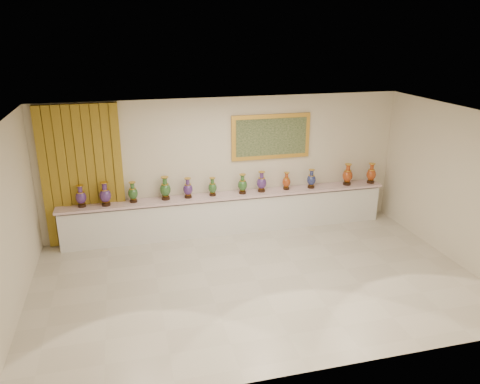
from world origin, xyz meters
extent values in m
plane|color=beige|center=(0.00, 0.00, 0.00)|extent=(8.00, 8.00, 0.00)
plane|color=beige|center=(0.00, 2.50, 1.50)|extent=(8.00, 0.00, 8.00)
plane|color=beige|center=(-4.00, 0.00, 1.50)|extent=(0.00, 5.00, 5.00)
plane|color=beige|center=(4.00, 0.00, 1.50)|extent=(0.00, 5.00, 5.00)
plane|color=white|center=(0.00, 0.00, 3.00)|extent=(8.00, 8.00, 0.00)
cube|color=#A38723|center=(-3.03, 2.44, 1.50)|extent=(1.64, 0.14, 2.95)
cube|color=gold|center=(1.02, 2.46, 2.10)|extent=(1.80, 0.06, 1.00)
cube|color=black|center=(1.02, 2.42, 2.10)|extent=(1.62, 0.02, 0.82)
cube|color=white|center=(0.00, 2.27, 0.41)|extent=(7.20, 0.42, 0.81)
cube|color=beige|center=(0.00, 2.25, 0.88)|extent=(7.28, 0.48, 0.05)
cylinder|color=black|center=(-3.10, 2.27, 0.92)|extent=(0.16, 0.16, 0.05)
cone|color=gold|center=(-3.10, 2.27, 0.97)|extent=(0.14, 0.14, 0.03)
ellipsoid|color=#221150|center=(-3.10, 2.27, 1.10)|extent=(0.23, 0.23, 0.27)
cylinder|color=gold|center=(-3.10, 2.27, 1.22)|extent=(0.15, 0.15, 0.01)
cylinder|color=#221150|center=(-3.10, 2.27, 1.27)|extent=(0.09, 0.09, 0.10)
cone|color=#221150|center=(-3.10, 2.27, 1.34)|extent=(0.15, 0.15, 0.04)
cylinder|color=gold|center=(-3.10, 2.27, 1.36)|extent=(0.15, 0.15, 0.01)
cylinder|color=black|center=(-2.62, 2.22, 0.93)|extent=(0.18, 0.18, 0.05)
cone|color=gold|center=(-2.62, 2.22, 0.98)|extent=(0.16, 0.16, 0.03)
ellipsoid|color=#221150|center=(-2.62, 2.22, 1.12)|extent=(0.25, 0.25, 0.29)
cylinder|color=gold|center=(-2.62, 2.22, 1.24)|extent=(0.16, 0.16, 0.01)
cylinder|color=#221150|center=(-2.62, 2.22, 1.31)|extent=(0.09, 0.09, 0.11)
cone|color=#221150|center=(-2.62, 2.22, 1.38)|extent=(0.16, 0.16, 0.04)
cylinder|color=gold|center=(-2.62, 2.22, 1.40)|extent=(0.16, 0.16, 0.01)
cylinder|color=black|center=(-2.06, 2.28, 0.92)|extent=(0.16, 0.16, 0.04)
cone|color=gold|center=(-2.06, 2.28, 0.97)|extent=(0.14, 0.14, 0.03)
ellipsoid|color=black|center=(-2.06, 2.28, 1.09)|extent=(0.26, 0.26, 0.26)
cylinder|color=gold|center=(-2.06, 2.28, 1.20)|extent=(0.14, 0.14, 0.01)
cylinder|color=black|center=(-2.06, 2.28, 1.26)|extent=(0.08, 0.08, 0.09)
cone|color=black|center=(-2.06, 2.28, 1.32)|extent=(0.14, 0.14, 0.03)
cylinder|color=gold|center=(-2.06, 2.28, 1.34)|extent=(0.14, 0.14, 0.01)
cylinder|color=black|center=(-1.38, 2.28, 0.93)|extent=(0.18, 0.18, 0.05)
cone|color=gold|center=(-1.38, 2.28, 0.98)|extent=(0.16, 0.16, 0.03)
ellipsoid|color=black|center=(-1.38, 2.28, 1.12)|extent=(0.28, 0.28, 0.29)
cylinder|color=gold|center=(-1.38, 2.28, 1.24)|extent=(0.16, 0.16, 0.01)
cylinder|color=black|center=(-1.38, 2.28, 1.31)|extent=(0.09, 0.09, 0.11)
cone|color=black|center=(-1.38, 2.28, 1.38)|extent=(0.16, 0.16, 0.04)
cylinder|color=gold|center=(-1.38, 2.28, 1.40)|extent=(0.17, 0.17, 0.01)
cylinder|color=black|center=(-0.90, 2.27, 0.92)|extent=(0.16, 0.16, 0.04)
cone|color=gold|center=(-0.90, 2.27, 0.97)|extent=(0.14, 0.14, 0.03)
ellipsoid|color=#221150|center=(-0.90, 2.27, 1.09)|extent=(0.24, 0.24, 0.26)
cylinder|color=gold|center=(-0.90, 2.27, 1.20)|extent=(0.14, 0.14, 0.01)
cylinder|color=#221150|center=(-0.90, 2.27, 1.26)|extent=(0.08, 0.08, 0.09)
cone|color=#221150|center=(-0.90, 2.27, 1.32)|extent=(0.14, 0.14, 0.03)
cylinder|color=gold|center=(-0.90, 2.27, 1.34)|extent=(0.14, 0.14, 0.01)
cylinder|color=black|center=(-0.36, 2.27, 0.92)|extent=(0.14, 0.14, 0.04)
cone|color=gold|center=(-0.36, 2.27, 0.96)|extent=(0.13, 0.13, 0.03)
ellipsoid|color=black|center=(-0.36, 2.27, 1.08)|extent=(0.25, 0.25, 0.24)
cylinder|color=gold|center=(-0.36, 2.27, 1.18)|extent=(0.13, 0.13, 0.01)
cylinder|color=black|center=(-0.36, 2.27, 1.23)|extent=(0.08, 0.08, 0.09)
cone|color=black|center=(-0.36, 2.27, 1.29)|extent=(0.13, 0.13, 0.03)
cylinder|color=gold|center=(-0.36, 2.27, 1.30)|extent=(0.13, 0.13, 0.01)
cylinder|color=black|center=(0.31, 2.24, 0.92)|extent=(0.16, 0.16, 0.04)
cone|color=gold|center=(0.31, 2.24, 0.97)|extent=(0.14, 0.14, 0.03)
ellipsoid|color=black|center=(0.31, 2.24, 1.09)|extent=(0.22, 0.22, 0.26)
cylinder|color=gold|center=(0.31, 2.24, 1.20)|extent=(0.14, 0.14, 0.01)
cylinder|color=black|center=(0.31, 2.24, 1.26)|extent=(0.08, 0.08, 0.09)
cone|color=black|center=(0.31, 2.24, 1.33)|extent=(0.14, 0.14, 0.03)
cylinder|color=gold|center=(0.31, 2.24, 1.34)|extent=(0.15, 0.15, 0.01)
cylinder|color=black|center=(0.76, 2.26, 0.92)|extent=(0.17, 0.17, 0.05)
cone|color=gold|center=(0.76, 2.26, 0.97)|extent=(0.14, 0.14, 0.03)
ellipsoid|color=#221150|center=(0.76, 2.26, 1.10)|extent=(0.24, 0.24, 0.27)
cylinder|color=gold|center=(0.76, 2.26, 1.22)|extent=(0.15, 0.15, 0.01)
cylinder|color=#221150|center=(0.76, 2.26, 1.28)|extent=(0.09, 0.09, 0.10)
cone|color=#221150|center=(0.76, 2.26, 1.35)|extent=(0.15, 0.15, 0.04)
cylinder|color=gold|center=(0.76, 2.26, 1.36)|extent=(0.15, 0.15, 0.01)
cylinder|color=black|center=(1.35, 2.27, 0.92)|extent=(0.14, 0.14, 0.04)
cone|color=gold|center=(1.35, 2.27, 0.96)|extent=(0.12, 0.12, 0.03)
ellipsoid|color=maroon|center=(1.35, 2.27, 1.07)|extent=(0.24, 0.24, 0.23)
cylinder|color=gold|center=(1.35, 2.27, 1.17)|extent=(0.13, 0.13, 0.01)
cylinder|color=maroon|center=(1.35, 2.27, 1.22)|extent=(0.07, 0.07, 0.08)
cone|color=maroon|center=(1.35, 2.27, 1.28)|extent=(0.13, 0.13, 0.03)
cylinder|color=gold|center=(1.35, 2.27, 1.30)|extent=(0.13, 0.13, 0.01)
cylinder|color=black|center=(1.94, 2.23, 0.92)|extent=(0.15, 0.15, 0.04)
cone|color=gold|center=(1.94, 2.23, 0.97)|extent=(0.14, 0.14, 0.03)
ellipsoid|color=#090A3E|center=(1.94, 2.23, 1.09)|extent=(0.22, 0.22, 0.25)
cylinder|color=gold|center=(1.94, 2.23, 1.20)|extent=(0.14, 0.14, 0.01)
cylinder|color=#090A3E|center=(1.94, 2.23, 1.25)|extent=(0.08, 0.08, 0.09)
cone|color=#090A3E|center=(1.94, 2.23, 1.32)|extent=(0.14, 0.14, 0.03)
cylinder|color=gold|center=(1.94, 2.23, 1.33)|extent=(0.14, 0.14, 0.01)
cylinder|color=black|center=(2.84, 2.23, 0.93)|extent=(0.18, 0.18, 0.05)
cone|color=gold|center=(2.84, 2.23, 0.98)|extent=(0.16, 0.16, 0.03)
ellipsoid|color=maroon|center=(2.84, 2.23, 1.12)|extent=(0.29, 0.29, 0.29)
cylinder|color=gold|center=(2.84, 2.23, 1.24)|extent=(0.16, 0.16, 0.01)
cylinder|color=maroon|center=(2.84, 2.23, 1.31)|extent=(0.09, 0.09, 0.11)
cone|color=maroon|center=(2.84, 2.23, 1.38)|extent=(0.16, 0.16, 0.04)
cylinder|color=gold|center=(2.84, 2.23, 1.40)|extent=(0.16, 0.16, 0.01)
cylinder|color=black|center=(3.45, 2.22, 0.92)|extent=(0.17, 0.17, 0.05)
cone|color=gold|center=(3.45, 2.22, 0.98)|extent=(0.15, 0.15, 0.03)
ellipsoid|color=maroon|center=(3.45, 2.22, 1.11)|extent=(0.24, 0.24, 0.28)
cylinder|color=gold|center=(3.45, 2.22, 1.23)|extent=(0.15, 0.15, 0.01)
cylinder|color=maroon|center=(3.45, 2.22, 1.29)|extent=(0.09, 0.09, 0.10)
cone|color=maroon|center=(3.45, 2.22, 1.36)|extent=(0.15, 0.15, 0.04)
cylinder|color=gold|center=(3.45, 2.22, 1.37)|extent=(0.16, 0.16, 0.01)
camera|label=1|loc=(-2.17, -7.24, 4.36)|focal=35.00mm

